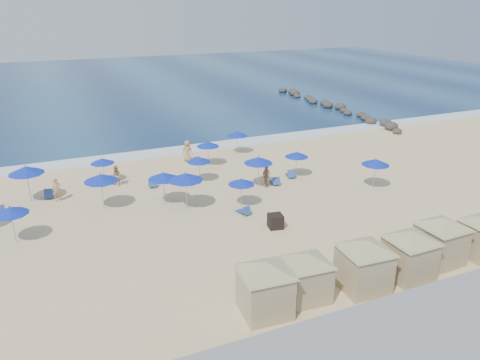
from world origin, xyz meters
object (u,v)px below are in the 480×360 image
(umbrella_2, at_px, (26,170))
(umbrella_13, at_px, (186,177))
(umbrella_3, at_px, (101,178))
(umbrella_9, at_px, (237,134))
(cabana_1, at_px, (307,270))
(cabana_4, at_px, (442,234))
(cabana_2, at_px, (365,258))
(umbrella_5, at_px, (163,176))
(umbrella_11, at_px, (376,162))
(cabana_0, at_px, (265,281))
(beachgoer_0, at_px, (57,190))
(beachgoer_1, at_px, (116,176))
(umbrella_4, at_px, (102,161))
(umbrella_7, at_px, (199,159))
(umbrella_10, at_px, (297,154))
(beachgoer_3, at_px, (187,151))
(umbrella_6, at_px, (241,182))
(trash_bin, at_px, (275,221))
(rock_jetty, at_px, (332,106))
(umbrella_8, at_px, (258,160))
(beachgoer_2, at_px, (266,176))
(umbrella_12, at_px, (208,144))
(umbrella_1, at_px, (10,211))
(cabana_3, at_px, (410,248))

(umbrella_2, xyz_separation_m, umbrella_13, (9.58, -5.47, -0.05))
(umbrella_3, xyz_separation_m, umbrella_9, (13.04, 7.57, -0.36))
(cabana_1, height_order, cabana_4, cabana_4)
(umbrella_2, xyz_separation_m, umbrella_9, (17.51, 4.35, -0.48))
(cabana_2, xyz_separation_m, umbrella_5, (-6.12, 13.69, 0.42))
(umbrella_9, bearing_deg, umbrella_13, -128.93)
(umbrella_3, distance_m, umbrella_11, 19.47)
(cabana_0, bearing_deg, umbrella_5, 93.97)
(cabana_2, distance_m, beachgoer_0, 21.46)
(beachgoer_1, bearing_deg, umbrella_4, -175.43)
(cabana_1, height_order, umbrella_2, umbrella_2)
(umbrella_4, bearing_deg, umbrella_9, 12.20)
(umbrella_4, relative_size, umbrella_7, 0.98)
(umbrella_10, bearing_deg, umbrella_9, 104.38)
(cabana_4, bearing_deg, beachgoer_3, 108.33)
(cabana_1, height_order, umbrella_5, cabana_1)
(umbrella_9, bearing_deg, umbrella_6, -112.02)
(trash_bin, relative_size, umbrella_11, 0.36)
(cabana_4, height_order, umbrella_7, cabana_4)
(cabana_1, bearing_deg, rock_jetty, 54.19)
(umbrella_4, bearing_deg, trash_bin, -54.76)
(rock_jetty, relative_size, umbrella_4, 12.99)
(rock_jetty, height_order, beachgoer_3, beachgoer_3)
(cabana_0, xyz_separation_m, umbrella_3, (-4.90, 14.36, 0.61))
(cabana_2, relative_size, umbrella_5, 1.92)
(trash_bin, bearing_deg, umbrella_3, 152.88)
(beachgoer_1, relative_size, beachgoer_3, 0.83)
(umbrella_3, xyz_separation_m, umbrella_8, (11.19, -0.65, -0.09))
(beachgoer_2, bearing_deg, rock_jetty, 18.53)
(trash_bin, distance_m, umbrella_3, 11.81)
(umbrella_12, bearing_deg, rock_jetty, 33.02)
(rock_jetty, height_order, cabana_1, cabana_1)
(trash_bin, distance_m, umbrella_10, 9.36)
(umbrella_1, distance_m, umbrella_3, 6.04)
(umbrella_1, height_order, beachgoer_2, umbrella_1)
(cabana_1, xyz_separation_m, umbrella_2, (-11.64, 17.37, 0.87))
(cabana_3, relative_size, umbrella_1, 1.95)
(rock_jetty, height_order, umbrella_13, umbrella_13)
(umbrella_13, distance_m, beachgoer_0, 9.35)
(umbrella_1, xyz_separation_m, umbrella_8, (16.59, 2.04, 0.15))
(cabana_4, bearing_deg, umbrella_9, 96.02)
(beachgoer_3, bearing_deg, beachgoer_0, 64.34)
(umbrella_13, height_order, beachgoer_2, umbrella_13)
(umbrella_2, relative_size, umbrella_10, 1.28)
(umbrella_4, relative_size, beachgoer_2, 1.21)
(cabana_2, relative_size, umbrella_11, 1.94)
(umbrella_7, bearing_deg, umbrella_2, 175.09)
(beachgoer_0, bearing_deg, beachgoer_1, 19.30)
(umbrella_5, bearing_deg, cabana_4, -49.48)
(beachgoer_2, xyz_separation_m, beachgoer_3, (-3.57, 8.07, 0.09))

